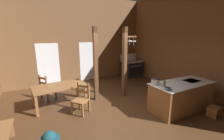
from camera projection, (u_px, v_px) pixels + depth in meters
name	position (u px, v px, depth m)	size (l,w,h in m)	color
ground_plane	(119.00, 113.00, 4.83)	(7.94, 8.61, 0.10)	#4C301C
wall_back	(80.00, 40.00, 7.69)	(7.94, 0.14, 4.38)	brown
wall_right	(196.00, 41.00, 6.03)	(0.14, 8.61, 4.38)	brown
glazed_door_back_left	(49.00, 65.00, 7.14)	(1.00, 0.01, 2.05)	white
glazed_panel_back_right	(87.00, 61.00, 8.07)	(0.84, 0.01, 2.05)	white
kitchen_island	(181.00, 96.00, 4.91)	(2.17, 0.99, 0.92)	brown
stove_range	(132.00, 68.00, 8.83)	(1.17, 0.86, 1.32)	black
support_post_with_pot_rack	(125.00, 61.00, 5.77)	(0.65, 0.24, 2.73)	brown
support_post_center	(96.00, 65.00, 5.42)	(0.14, 0.14, 2.73)	brown
step_stool	(214.00, 111.00, 4.53)	(0.40, 0.33, 0.30)	olive
dining_table	(59.00, 88.00, 5.12)	(1.77, 1.03, 0.74)	brown
ladderback_chair_near_window	(47.00, 87.00, 5.78)	(0.60, 0.60, 0.95)	olive
ladderback_chair_by_post	(81.00, 99.00, 4.69)	(0.62, 0.62, 0.95)	olive
bench_along_left_wall	(1.00, 139.00, 3.11)	(0.41, 1.14, 0.44)	brown
stockpot_on_counter	(155.00, 82.00, 4.61)	(0.32, 0.25, 0.18)	silver
mixing_bowl_on_counter	(168.00, 89.00, 4.16)	(0.19, 0.19, 0.07)	slate
bottle_tall_on_counter	(164.00, 84.00, 4.40)	(0.08, 0.08, 0.25)	brown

